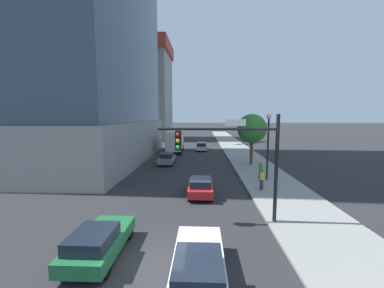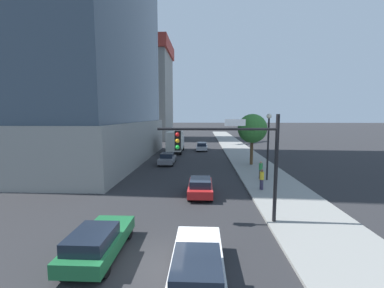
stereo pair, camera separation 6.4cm
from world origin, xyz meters
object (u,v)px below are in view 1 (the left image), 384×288
Objects in this scene: car_gray at (167,158)px; pedestrian_yellow_shirt at (262,179)px; construction_building at (139,86)px; pedestrian_green_shirt at (261,170)px; car_white at (198,267)px; box_truck at (175,141)px; car_green at (98,241)px; car_red at (200,186)px; car_silver at (201,146)px; street_tree at (252,129)px; traffic_light_pole at (233,150)px; street_lamp at (268,137)px.

pedestrian_yellow_shirt is at bearing -49.67° from car_gray.
pedestrian_green_shirt is (21.47, -40.07, -12.38)m from construction_building.
box_truck is at bearing 97.83° from car_white.
car_green is at bearing -133.75° from pedestrian_yellow_shirt.
pedestrian_green_shirt reaches higher than car_red.
construction_building is 7.96× the size of car_gray.
car_silver is (15.94, -20.77, -12.68)m from construction_building.
construction_building is at bearing 127.50° from car_silver.
street_tree reaches higher than box_truck.
box_truck is (-4.22, 20.85, 1.18)m from car_red.
car_white is (-1.76, -5.20, -3.34)m from traffic_light_pole.
car_red is at bearing -78.56° from box_truck.
car_silver reaches higher than car_gray.
street_tree is 1.28× the size of car_white.
construction_building is at bearing 106.28° from car_white.
street_tree is 0.91× the size of box_truck.
pedestrian_green_shirt is (-0.45, -6.62, -3.43)m from street_tree.
street_lamp is 3.13m from pedestrian_green_shirt.
car_white is at bearing -105.80° from street_tree.
car_red is at bearing -144.89° from street_lamp.
car_gray is (-10.23, 7.64, -3.38)m from street_lamp.
pedestrian_yellow_shirt is at bearing -78.05° from car_silver.
car_white is at bearing -90.00° from car_red.
construction_building is at bearing 109.72° from traffic_light_pole.
construction_building is at bearing 115.50° from pedestrian_yellow_shirt.
car_silver is at bearing 90.00° from car_white.
traffic_light_pole reaches higher than box_truck.
street_lamp is at bearing 68.22° from pedestrian_yellow_shirt.
box_truck is at bearing -143.68° from car_silver.
car_green is (-4.22, -8.20, 0.00)m from car_red.
car_silver is at bearing 36.32° from box_truck.
pedestrian_yellow_shirt is at bearing -101.87° from pedestrian_green_shirt.
street_tree reaches higher than street_lamp.
box_truck reaches higher than car_red.
car_green is 0.89× the size of car_silver.
box_truck is (0.00, 29.06, 1.18)m from car_green.
traffic_light_pole is 1.37× the size of car_silver.
pedestrian_yellow_shirt is (3.05, 5.87, -3.13)m from traffic_light_pole.
street_tree is 22.30m from car_green.
construction_building is 53.25m from traffic_light_pole.
box_truck is (-10.19, 9.58, -2.54)m from street_tree.
car_silver reaches higher than car_green.
traffic_light_pole is 7.74m from car_green.
car_gray is (-10.19, 0.59, -3.74)m from street_tree.
pedestrian_green_shirt reaches higher than car_green.
street_lamp is 7.06m from street_tree.
box_truck is 21.62m from pedestrian_yellow_shirt.
construction_building reaches higher than traffic_light_pole.
car_silver is at bearing -52.50° from construction_building.
traffic_light_pole is at bearing -70.10° from car_gray.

